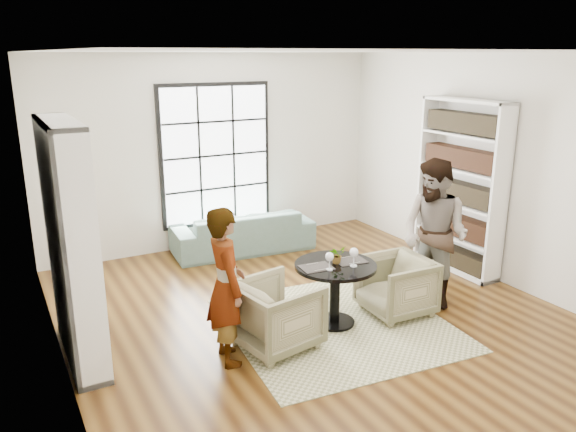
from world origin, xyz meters
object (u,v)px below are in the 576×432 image
pedestal_table (335,281)px  wine_glass_right (354,253)px  person_left (226,286)px  wine_glass_left (330,257)px  person_right (435,234)px  sofa (243,231)px  armchair_left (276,315)px  flower_centerpiece (337,255)px  armchair_right (396,286)px

pedestal_table → wine_glass_right: wine_glass_right is taller
person_left → wine_glass_left: 1.21m
person_left → person_right: bearing=-83.2°
sofa → person_right: 3.20m
wine_glass_right → armchair_left: bearing=179.1°
wine_glass_right → flower_centerpiece: bearing=121.2°
person_left → flower_centerpiece: bearing=-77.3°
person_left → wine_glass_right: person_left is taller
armchair_left → sofa: bearing=-27.7°
armchair_right → wine_glass_right: (-0.65, -0.04, 0.54)m
sofa → person_left: bearing=68.2°
sofa → flower_centerpiece: bearing=93.3°
wine_glass_left → person_right: bearing=0.2°
wine_glass_left → wine_glass_right: (0.29, -0.04, 0.01)m
sofa → wine_glass_left: 2.97m
wine_glass_right → flower_centerpiece: (-0.11, 0.17, -0.06)m
sofa → armchair_left: size_ratio=2.69×
wine_glass_right → pedestal_table: bearing=132.6°
wine_glass_right → person_right: bearing=2.1°
pedestal_table → wine_glass_right: size_ratio=4.25×
flower_centerpiece → armchair_right: bearing=-9.8°
person_left → flower_centerpiece: person_left is taller
armchair_right → wine_glass_left: (-0.94, -0.01, 0.53)m
armchair_left → wine_glass_right: 1.08m
flower_centerpiece → wine_glass_left: bearing=-143.6°
person_right → wine_glass_left: (-1.49, -0.01, -0.03)m
pedestal_table → person_right: person_right is taller
pedestal_table → wine_glass_right: (0.14, -0.15, 0.35)m
wine_glass_left → armchair_right: bearing=0.3°
person_right → sofa: bearing=-170.3°
flower_centerpiece → person_left: bearing=-173.5°
armchair_right → flower_centerpiece: size_ratio=3.83×
pedestal_table → sofa: (0.12, 2.79, -0.22)m
pedestal_table → person_right: size_ratio=0.51×
armchair_left → armchair_right: size_ratio=1.05×
pedestal_table → person_right: 1.39m
armchair_left → person_left: bearing=79.9°
flower_centerpiece → pedestal_table: bearing=-142.5°
sofa → armchair_right: 2.98m
sofa → wine_glass_left: wine_glass_left is taller
person_left → flower_centerpiece: (1.40, 0.16, 0.03)m
person_right → flower_centerpiece: size_ratio=9.07×
armchair_left → person_left: (-0.55, 0.00, 0.43)m
flower_centerpiece → wine_glass_right: bearing=-58.8°
sofa → flower_centerpiece: flower_centerpiece is taller
sofa → wine_glass_right: 3.00m
armchair_right → armchair_left: bearing=-86.4°
armchair_right → person_left: 2.20m
armchair_left → person_right: person_right is taller
person_left → armchair_left: bearing=-83.8°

